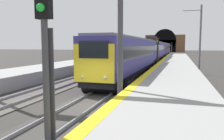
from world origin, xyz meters
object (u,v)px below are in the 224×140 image
object	(u,v)px
train_main_approaching	(156,50)
train_adjacent_platform	(140,50)
overhead_signal_gantry	(45,6)
catenary_mast_near	(200,39)
railway_signal_far	(172,47)
railway_signal_mid	(158,49)
railway_signal_near	(46,58)

from	to	relation	value
train_main_approaching	train_adjacent_platform	bearing A→B (deg)	-134.30
train_main_approaching	overhead_signal_gantry	distance (m)	41.85
train_adjacent_platform	catenary_mast_near	bearing A→B (deg)	22.36
train_main_approaching	railway_signal_far	distance (m)	50.67
train_main_approaching	catenary_mast_near	xyz separation A→B (m)	(-24.86, -7.23, 1.71)
railway_signal_far	catenary_mast_near	world-z (taller)	catenary_mast_near
railway_signal_far	catenary_mast_near	size ratio (longest dim) A/B	0.61
train_main_approaching	catenary_mast_near	bearing A→B (deg)	17.37
train_main_approaching	railway_signal_mid	distance (m)	17.84
train_main_approaching	overhead_signal_gantry	xyz separation A→B (m)	(-41.67, 2.25, 3.18)
train_adjacent_platform	catenary_mast_near	xyz separation A→B (m)	(-29.44, -11.73, 1.85)
railway_signal_mid	train_main_approaching	bearing A→B (deg)	-174.03
overhead_signal_gantry	railway_signal_mid	bearing A→B (deg)	-9.74
train_main_approaching	overhead_signal_gantry	bearing A→B (deg)	-1.94
train_adjacent_platform	overhead_signal_gantry	world-z (taller)	overhead_signal_gantry
railway_signal_far	catenary_mast_near	distance (m)	75.69
train_main_approaching	railway_signal_far	xyz separation A→B (m)	(50.63, -1.86, 0.58)
train_adjacent_platform	railway_signal_far	distance (m)	46.50
catenary_mast_near	overhead_signal_gantry	bearing A→B (deg)	150.58
train_main_approaching	train_adjacent_platform	distance (m)	6.43
train_adjacent_platform	railway_signal_mid	bearing A→B (deg)	16.54
railway_signal_near	railway_signal_far	xyz separation A→B (m)	(98.80, 0.00, -0.10)
train_main_approaching	railway_signal_mid	xyz separation A→B (m)	(-17.74, -1.86, 0.41)
railway_signal_near	overhead_signal_gantry	distance (m)	8.09
railway_signal_mid	railway_signal_far	size ratio (longest dim) A/B	0.94
railway_signal_far	train_adjacent_platform	bearing A→B (deg)	-7.87
catenary_mast_near	railway_signal_near	bearing A→B (deg)	167.03
overhead_signal_gantry	catenary_mast_near	world-z (taller)	catenary_mast_near
railway_signal_far	train_main_approaching	bearing A→B (deg)	-2.10
railway_signal_far	overhead_signal_gantry	size ratio (longest dim) A/B	0.54
railway_signal_far	railway_signal_near	bearing A→B (deg)	0.00
train_adjacent_platform	railway_signal_mid	world-z (taller)	train_adjacent_platform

